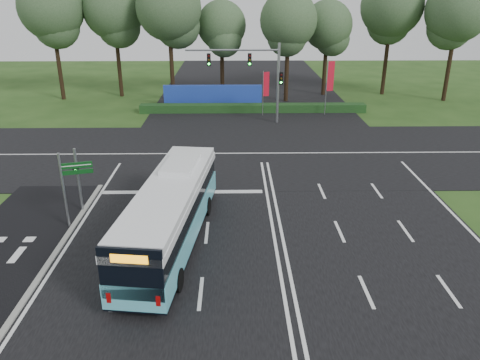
% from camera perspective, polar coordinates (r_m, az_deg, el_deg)
% --- Properties ---
extents(ground, '(120.00, 120.00, 0.00)m').
position_cam_1_polar(ground, '(23.41, 4.08, -6.43)').
color(ground, '#244517').
rests_on(ground, ground).
extents(road_main, '(20.00, 120.00, 0.04)m').
position_cam_1_polar(road_main, '(23.40, 4.09, -6.38)').
color(road_main, black).
rests_on(road_main, ground).
extents(road_cross, '(120.00, 14.00, 0.05)m').
position_cam_1_polar(road_cross, '(34.39, 2.45, 3.25)').
color(road_cross, black).
rests_on(road_cross, ground).
extents(kerb_strip, '(0.25, 18.00, 0.12)m').
position_cam_1_polar(kerb_strip, '(22.25, -22.51, -9.74)').
color(kerb_strip, gray).
rests_on(kerb_strip, ground).
extents(city_bus, '(3.74, 11.63, 3.28)m').
position_cam_1_polar(city_bus, '(21.85, -8.42, -3.96)').
color(city_bus, '#5CC4D5').
rests_on(city_bus, ground).
extents(pedestrian_signal, '(0.30, 0.42, 3.57)m').
position_cam_1_polar(pedestrian_signal, '(26.16, -19.15, 0.23)').
color(pedestrian_signal, gray).
rests_on(pedestrian_signal, ground).
extents(street_sign, '(1.51, 0.46, 3.97)m').
position_cam_1_polar(street_sign, '(24.37, -20.04, -0.09)').
color(street_sign, gray).
rests_on(street_sign, ground).
extents(banner_flag_mid, '(0.60, 0.23, 4.21)m').
position_cam_1_polar(banner_flag_mid, '(44.54, 3.11, 11.29)').
color(banner_flag_mid, gray).
rests_on(banner_flag_mid, ground).
extents(banner_flag_right, '(0.73, 0.29, 5.16)m').
position_cam_1_polar(banner_flag_right, '(45.47, 10.84, 11.90)').
color(banner_flag_right, gray).
rests_on(banner_flag_right, ground).
extents(traffic_light_gantry, '(8.41, 0.28, 7.00)m').
position_cam_1_polar(traffic_light_gantry, '(41.53, 2.18, 13.18)').
color(traffic_light_gantry, gray).
rests_on(traffic_light_gantry, ground).
extents(hedge, '(22.00, 1.20, 0.80)m').
position_cam_1_polar(hedge, '(46.28, 1.59, 8.75)').
color(hedge, '#123314').
rests_on(hedge, ground).
extents(blue_hoarding, '(10.00, 0.30, 2.20)m').
position_cam_1_polar(blue_hoarding, '(48.56, -3.33, 10.21)').
color(blue_hoarding, '#203FB0').
rests_on(blue_hoarding, ground).
extents(eucalyptus_row, '(47.95, 9.99, 12.86)m').
position_cam_1_polar(eucalyptus_row, '(51.61, 0.99, 19.76)').
color(eucalyptus_row, black).
rests_on(eucalyptus_row, ground).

